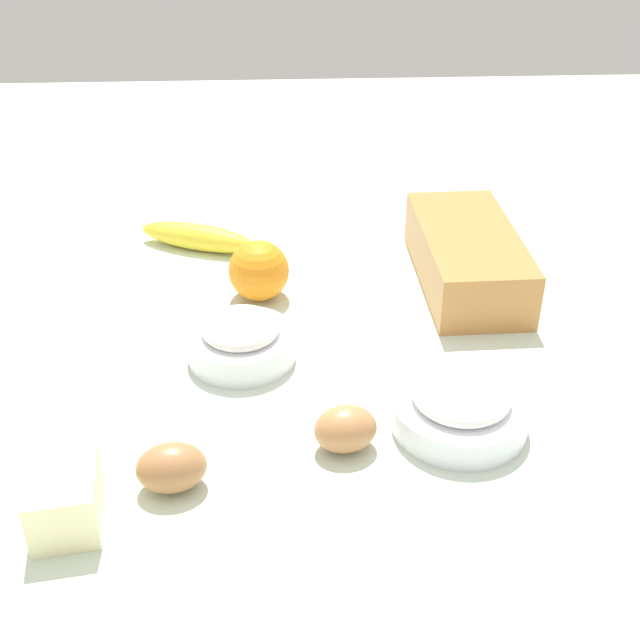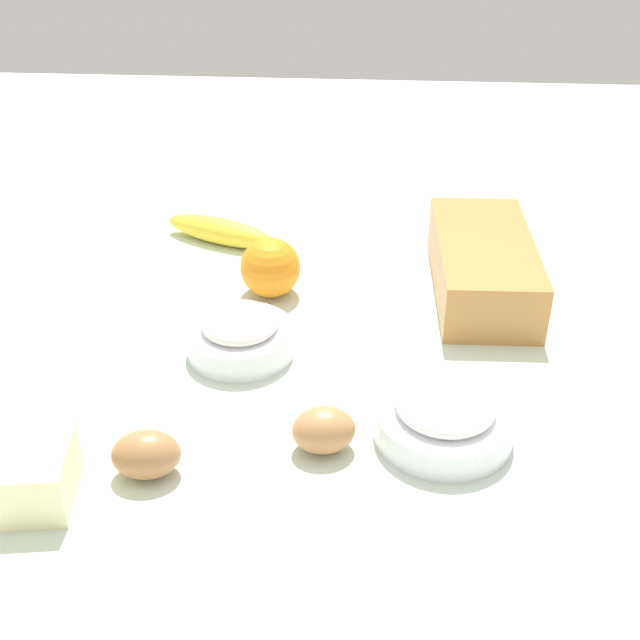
{
  "view_description": "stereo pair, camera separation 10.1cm",
  "coord_description": "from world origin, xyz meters",
  "px_view_note": "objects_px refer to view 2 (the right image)",
  "views": [
    {
      "loc": [
        0.86,
        -0.04,
        0.58
      ],
      "look_at": [
        0.0,
        0.0,
        0.04
      ],
      "focal_mm": 45.77,
      "sensor_mm": 36.0,
      "label": 1
    },
    {
      "loc": [
        0.86,
        0.06,
        0.58
      ],
      "look_at": [
        0.0,
        0.0,
        0.04
      ],
      "focal_mm": 45.77,
      "sensor_mm": 36.0,
      "label": 2
    }
  ],
  "objects_px": {
    "egg_near_butter": "(146,454)",
    "flour_bowl": "(240,334)",
    "banana": "(221,231)",
    "egg_beside_bowl": "(324,430)",
    "loaf_pan": "(483,264)",
    "butter_block": "(39,474)",
    "sugar_bowl": "(444,416)",
    "orange_fruit": "(270,267)"
  },
  "relations": [
    {
      "from": "loaf_pan",
      "to": "egg_beside_bowl",
      "type": "xyz_separation_m",
      "value": [
        0.35,
        -0.2,
        -0.02
      ]
    },
    {
      "from": "egg_near_butter",
      "to": "flour_bowl",
      "type": "bearing_deg",
      "value": 164.59
    },
    {
      "from": "flour_bowl",
      "to": "butter_block",
      "type": "relative_size",
      "value": 1.48
    },
    {
      "from": "butter_block",
      "to": "egg_near_butter",
      "type": "relative_size",
      "value": 1.27
    },
    {
      "from": "flour_bowl",
      "to": "loaf_pan",
      "type": "bearing_deg",
      "value": 119.37
    },
    {
      "from": "loaf_pan",
      "to": "egg_near_butter",
      "type": "bearing_deg",
      "value": -44.59
    },
    {
      "from": "sugar_bowl",
      "to": "butter_block",
      "type": "height_order",
      "value": "sugar_bowl"
    },
    {
      "from": "flour_bowl",
      "to": "banana",
      "type": "xyz_separation_m",
      "value": [
        -0.3,
        -0.08,
        -0.01
      ]
    },
    {
      "from": "flour_bowl",
      "to": "orange_fruit",
      "type": "height_order",
      "value": "orange_fruit"
    },
    {
      "from": "butter_block",
      "to": "loaf_pan",
      "type": "bearing_deg",
      "value": 133.14
    },
    {
      "from": "loaf_pan",
      "to": "orange_fruit",
      "type": "bearing_deg",
      "value": -85.71
    },
    {
      "from": "sugar_bowl",
      "to": "orange_fruit",
      "type": "xyz_separation_m",
      "value": [
        -0.29,
        -0.22,
        0.01
      ]
    },
    {
      "from": "banana",
      "to": "butter_block",
      "type": "bearing_deg",
      "value": -8.08
    },
    {
      "from": "orange_fruit",
      "to": "butter_block",
      "type": "bearing_deg",
      "value": -23.26
    },
    {
      "from": "loaf_pan",
      "to": "flour_bowl",
      "type": "distance_m",
      "value": 0.36
    },
    {
      "from": "orange_fruit",
      "to": "flour_bowl",
      "type": "bearing_deg",
      "value": -7.76
    },
    {
      "from": "flour_bowl",
      "to": "egg_near_butter",
      "type": "relative_size",
      "value": 1.89
    },
    {
      "from": "flour_bowl",
      "to": "sugar_bowl",
      "type": "bearing_deg",
      "value": 59.28
    },
    {
      "from": "egg_near_butter",
      "to": "egg_beside_bowl",
      "type": "bearing_deg",
      "value": 105.9
    },
    {
      "from": "banana",
      "to": "egg_beside_bowl",
      "type": "bearing_deg",
      "value": 22.07
    },
    {
      "from": "flour_bowl",
      "to": "sugar_bowl",
      "type": "height_order",
      "value": "sugar_bowl"
    },
    {
      "from": "sugar_bowl",
      "to": "flour_bowl",
      "type": "bearing_deg",
      "value": -120.72
    },
    {
      "from": "loaf_pan",
      "to": "sugar_bowl",
      "type": "bearing_deg",
      "value": -14.03
    },
    {
      "from": "sugar_bowl",
      "to": "egg_beside_bowl",
      "type": "relative_size",
      "value": 2.22
    },
    {
      "from": "butter_block",
      "to": "egg_beside_bowl",
      "type": "height_order",
      "value": "butter_block"
    },
    {
      "from": "sugar_bowl",
      "to": "loaf_pan",
      "type": "bearing_deg",
      "value": 167.41
    },
    {
      "from": "loaf_pan",
      "to": "flour_bowl",
      "type": "xyz_separation_m",
      "value": [
        0.18,
        -0.31,
        -0.01
      ]
    },
    {
      "from": "butter_block",
      "to": "sugar_bowl",
      "type": "bearing_deg",
      "value": 106.8
    },
    {
      "from": "sugar_bowl",
      "to": "egg_beside_bowl",
      "type": "xyz_separation_m",
      "value": [
        0.03,
        -0.13,
        -0.0
      ]
    },
    {
      "from": "loaf_pan",
      "to": "orange_fruit",
      "type": "height_order",
      "value": "orange_fruit"
    },
    {
      "from": "sugar_bowl",
      "to": "butter_block",
      "type": "relative_size",
      "value": 1.67
    },
    {
      "from": "egg_near_butter",
      "to": "egg_beside_bowl",
      "type": "distance_m",
      "value": 0.18
    },
    {
      "from": "loaf_pan",
      "to": "egg_near_butter",
      "type": "height_order",
      "value": "loaf_pan"
    },
    {
      "from": "flour_bowl",
      "to": "banana",
      "type": "distance_m",
      "value": 0.31
    },
    {
      "from": "flour_bowl",
      "to": "butter_block",
      "type": "height_order",
      "value": "same"
    },
    {
      "from": "loaf_pan",
      "to": "sugar_bowl",
      "type": "relative_size",
      "value": 1.88
    },
    {
      "from": "sugar_bowl",
      "to": "orange_fruit",
      "type": "height_order",
      "value": "orange_fruit"
    },
    {
      "from": "loaf_pan",
      "to": "butter_block",
      "type": "bearing_deg",
      "value": -48.3
    },
    {
      "from": "sugar_bowl",
      "to": "egg_beside_bowl",
      "type": "bearing_deg",
      "value": -76.83
    },
    {
      "from": "banana",
      "to": "egg_near_butter",
      "type": "xyz_separation_m",
      "value": [
        0.52,
        0.02,
        0.01
      ]
    },
    {
      "from": "sugar_bowl",
      "to": "egg_near_butter",
      "type": "xyz_separation_m",
      "value": [
        0.08,
        -0.3,
        -0.0
      ]
    },
    {
      "from": "orange_fruit",
      "to": "egg_near_butter",
      "type": "xyz_separation_m",
      "value": [
        0.37,
        -0.08,
        -0.02
      ]
    }
  ]
}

